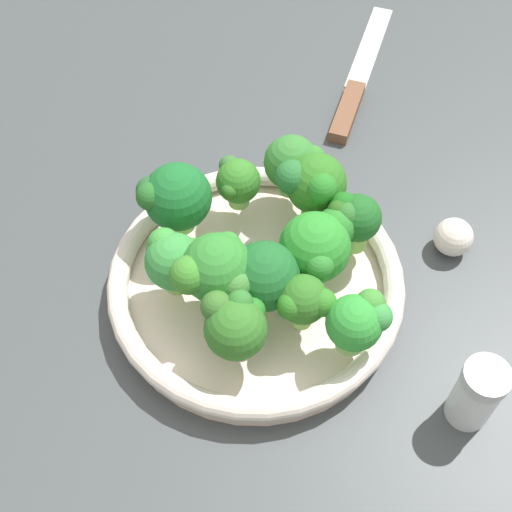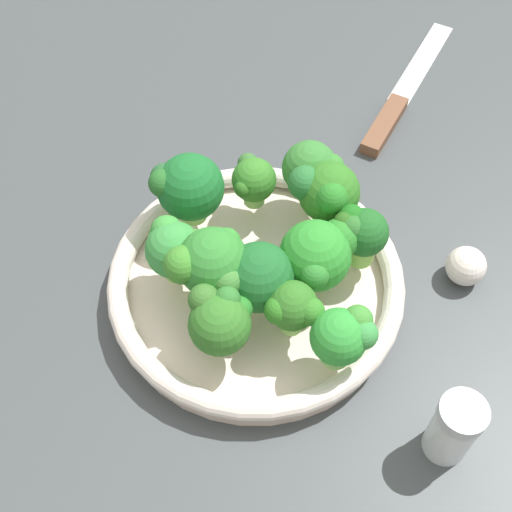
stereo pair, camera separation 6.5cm
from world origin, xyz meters
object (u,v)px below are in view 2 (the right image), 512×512
object	(u,v)px
pepper_shaker	(454,428)
bowl	(256,284)
knife	(397,101)
broccoli_floret_7	(211,264)
broccoli_floret_9	(252,181)
broccoli_floret_3	(360,232)
broccoli_floret_5	(187,187)
broccoli_floret_11	(175,247)
broccoli_floret_0	(220,320)
broccoli_floret_1	(260,276)
broccoli_floret_2	(319,254)
broccoli_floret_8	(344,335)
broccoli_floret_10	(313,170)
broccoli_floret_6	(326,193)
garlic_bulb	(466,266)
broccoli_floret_4	(293,308)

from	to	relation	value
pepper_shaker	bowl	bearing A→B (deg)	176.26
knife	broccoli_floret_7	bearing A→B (deg)	-85.96
broccoli_floret_9	knife	world-z (taller)	broccoli_floret_9
broccoli_floret_3	broccoli_floret_5	bearing A→B (deg)	-157.84
broccoli_floret_11	broccoli_floret_5	bearing A→B (deg)	122.92
broccoli_floret_0	knife	size ratio (longest dim) A/B	0.24
bowl	broccoli_floret_1	world-z (taller)	broccoli_floret_1
broccoli_floret_0	broccoli_floret_1	xyz separation A→B (cm)	(-0.28, 5.69, -0.05)
broccoli_floret_2	broccoli_floret_8	world-z (taller)	broccoli_floret_2
broccoli_floret_2	broccoli_floret_11	size ratio (longest dim) A/B	1.24
broccoli_floret_9	broccoli_floret_10	xyz separation A→B (cm)	(4.19, 4.30, 0.81)
broccoli_floret_10	pepper_shaker	distance (cm)	27.60
broccoli_floret_6	broccoli_floret_8	bearing A→B (deg)	-47.43
broccoli_floret_0	broccoli_floret_5	bearing A→B (deg)	143.57
broccoli_floret_5	broccoli_floret_1	bearing A→B (deg)	-14.99
broccoli_floret_1	broccoli_floret_5	xyz separation A→B (cm)	(-11.66, 3.12, 0.59)
bowl	broccoli_floret_2	xyz separation A→B (cm)	(4.65, 3.31, 5.64)
broccoli_floret_5	garlic_bulb	bearing A→B (deg)	29.24
broccoli_floret_0	broccoli_floret_11	distance (cm)	8.83
broccoli_floret_3	broccoli_floret_9	bearing A→B (deg)	-175.41
broccoli_floret_11	bowl	bearing A→B (deg)	36.40
broccoli_floret_8	broccoli_floret_10	world-z (taller)	broccoli_floret_10
broccoli_floret_5	broccoli_floret_8	bearing A→B (deg)	-8.56
broccoli_floret_7	pepper_shaker	world-z (taller)	broccoli_floret_7
broccoli_floret_3	knife	xyz separation A→B (cm)	(-10.37, 24.34, -7.14)
bowl	broccoli_floret_1	distance (cm)	6.17
broccoli_floret_1	broccoli_floret_3	world-z (taller)	broccoli_floret_1
broccoli_floret_4	broccoli_floret_10	size ratio (longest dim) A/B	0.88
broccoli_floret_6	knife	world-z (taller)	broccoli_floret_6
broccoli_floret_4	broccoli_floret_11	world-z (taller)	broccoli_floret_11
broccoli_floret_3	broccoli_floret_5	world-z (taller)	broccoli_floret_5
broccoli_floret_8	pepper_shaker	world-z (taller)	broccoli_floret_8
broccoli_floret_2	broccoli_floret_10	distance (cm)	10.09
knife	broccoli_floret_8	bearing A→B (deg)	-65.51
broccoli_floret_5	knife	bearing A→B (deg)	80.02
garlic_bulb	broccoli_floret_6	bearing A→B (deg)	-156.27
broccoli_floret_8	knife	size ratio (longest dim) A/B	0.23
broccoli_floret_1	knife	size ratio (longest dim) A/B	0.26
broccoli_floret_11	broccoli_floret_9	bearing A→B (deg)	90.24
broccoli_floret_11	broccoli_floret_6	bearing A→B (deg)	61.72
broccoli_floret_2	broccoli_floret_9	size ratio (longest dim) A/B	1.44
broccoli_floret_2	broccoli_floret_3	bearing A→B (deg)	71.48
broccoli_floret_5	garlic_bulb	world-z (taller)	broccoli_floret_5
broccoli_floret_4	broccoli_floret_10	bearing A→B (deg)	120.87
broccoli_floret_1	broccoli_floret_9	world-z (taller)	broccoli_floret_1
broccoli_floret_2	broccoli_floret_5	bearing A→B (deg)	-171.84
broccoli_floret_9	pepper_shaker	world-z (taller)	broccoli_floret_9
broccoli_floret_8	broccoli_floret_10	size ratio (longest dim) A/B	0.89
broccoli_floret_8	broccoli_floret_0	bearing A→B (deg)	-147.60
broccoli_floret_4	broccoli_floret_10	xyz separation A→B (cm)	(-8.12, 13.58, 0.31)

